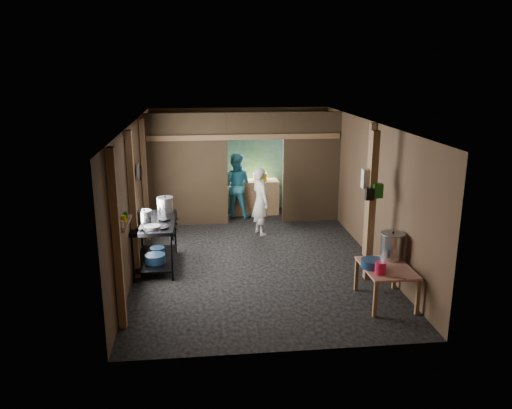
{
  "coord_description": "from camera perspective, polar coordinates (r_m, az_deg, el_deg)",
  "views": [
    {
      "loc": [
        -1.01,
        -9.33,
        3.63
      ],
      "look_at": [
        0.0,
        -0.2,
        1.1
      ],
      "focal_mm": 35.64,
      "sensor_mm": 36.0,
      "label": 1
    }
  ],
  "objects": [
    {
      "name": "blue_tub_front",
      "position": [
        9.41,
        -11.25,
        -5.97
      ],
      "size": [
        0.37,
        0.37,
        0.15
      ],
      "primitive_type": "cylinder",
      "color": "navy",
      "rests_on": "gas_range"
    },
    {
      "name": "wall_right",
      "position": [
        10.16,
        12.6,
        1.76
      ],
      "size": [
        0.0,
        7.0,
        2.6
      ],
      "primitive_type": "cube",
      "color": "#4E3620",
      "rests_on": "ground"
    },
    {
      "name": "partition_left",
      "position": [
        11.77,
        -7.74,
        3.84
      ],
      "size": [
        1.85,
        0.1,
        2.6
      ],
      "primitive_type": "cube",
      "color": "#4E3C25",
      "rests_on": "floor"
    },
    {
      "name": "stove_pot_med",
      "position": [
        9.39,
        -12.41,
        -1.32
      ],
      "size": [
        0.34,
        0.34,
        0.23
      ],
      "primitive_type": null,
      "rotation": [
        0.0,
        0.0,
        0.38
      ],
      "color": "#B8B8B9",
      "rests_on": "gas_range"
    },
    {
      "name": "back_counter",
      "position": [
        12.76,
        -0.22,
        0.86
      ],
      "size": [
        1.2,
        0.5,
        0.85
      ],
      "primitive_type": "cube",
      "color": "#9E6E4B",
      "rests_on": "floor"
    },
    {
      "name": "wall_left",
      "position": [
        9.7,
        -13.47,
        1.06
      ],
      "size": [
        0.0,
        7.0,
        2.6
      ],
      "primitive_type": "cube",
      "color": "#4E3620",
      "rests_on": "ground"
    },
    {
      "name": "bag_green",
      "position": [
        8.73,
        13.49,
        1.52
      ],
      "size": [
        0.16,
        0.12,
        0.24
      ],
      "primitive_type": "cube",
      "color": "#186115",
      "rests_on": "post_free"
    },
    {
      "name": "wash_basin",
      "position": [
        8.13,
        12.9,
        -6.46
      ],
      "size": [
        0.42,
        0.42,
        0.13
      ],
      "primitive_type": "cylinder",
      "rotation": [
        0.0,
        0.0,
        -0.23
      ],
      "color": "navy",
      "rests_on": "prep_table"
    },
    {
      "name": "wall_shelf",
      "position": [
        7.65,
        -14.6,
        -2.06
      ],
      "size": [
        0.14,
        0.8,
        0.03
      ],
      "primitive_type": "cube",
      "color": "#9E6E4B",
      "rests_on": "wall_left"
    },
    {
      "name": "prep_table",
      "position": [
        8.34,
        14.34,
        -8.68
      ],
      "size": [
        0.73,
        1.0,
        0.59
      ],
      "primitive_type": null,
      "color": "tan",
      "rests_on": "floor"
    },
    {
      "name": "partition_header",
      "position": [
        11.68,
        -0.08,
        8.86
      ],
      "size": [
        1.3,
        0.1,
        0.6
      ],
      "primitive_type": "cube",
      "color": "#4E3C25",
      "rests_on": "wall_back"
    },
    {
      "name": "post_left_b",
      "position": [
        8.92,
        -13.62,
        -0.19
      ],
      "size": [
        0.1,
        0.12,
        2.6
      ],
      "primitive_type": "cube",
      "color": "#9E6E4B",
      "rests_on": "floor"
    },
    {
      "name": "red_cup",
      "position": [
        12.62,
        -1.61,
        3.02
      ],
      "size": [
        0.13,
        0.13,
        0.15
      ],
      "primitive_type": "cylinder",
      "color": "#A40B14",
      "rests_on": "back_counter"
    },
    {
      "name": "jar_white",
      "position": [
        7.4,
        -14.9,
        -2.16
      ],
      "size": [
        0.07,
        0.07,
        0.1
      ],
      "primitive_type": "cylinder",
      "color": "beige",
      "rests_on": "wall_shelf"
    },
    {
      "name": "pink_bucket",
      "position": [
        7.9,
        13.78,
        -6.95
      ],
      "size": [
        0.2,
        0.2,
        0.19
      ],
      "primitive_type": "cylinder",
      "rotation": [
        0.0,
        0.0,
        0.27
      ],
      "color": "#DE1741",
      "rests_on": "prep_table"
    },
    {
      "name": "stove_pot_large",
      "position": [
        9.86,
        -10.15,
        -0.1
      ],
      "size": [
        0.32,
        0.32,
        0.32
      ],
      "primitive_type": null,
      "rotation": [
        0.0,
        0.0,
        -0.02
      ],
      "color": "#B8B8B9",
      "rests_on": "gas_range"
    },
    {
      "name": "jar_green",
      "position": [
        7.84,
        -14.42,
        -1.13
      ],
      "size": [
        0.06,
        0.06,
        0.1
      ],
      "primitive_type": "cylinder",
      "color": "#186115",
      "rests_on": "wall_shelf"
    },
    {
      "name": "frying_pan",
      "position": [
        8.99,
        -11.57,
        -2.49
      ],
      "size": [
        0.45,
        0.57,
        0.07
      ],
      "primitive_type": null,
      "rotation": [
        0.0,
        0.0,
        0.38
      ],
      "color": "gray",
      "rests_on": "gas_range"
    },
    {
      "name": "floor",
      "position": [
        10.06,
        -0.13,
        -5.75
      ],
      "size": [
        4.5,
        7.0,
        0.0
      ],
      "primitive_type": "cube",
      "color": "black",
      "rests_on": "ground"
    },
    {
      "name": "ceiling",
      "position": [
        9.44,
        -0.14,
        9.13
      ],
      "size": [
        4.5,
        7.0,
        0.0
      ],
      "primitive_type": "cube",
      "color": "black",
      "rests_on": "ground"
    },
    {
      "name": "bag_black",
      "position": [
        8.68,
        12.64,
        1.15
      ],
      "size": [
        0.14,
        0.1,
        0.2
      ],
      "primitive_type": "cube",
      "color": "black",
      "rests_on": "post_free"
    },
    {
      "name": "post_left_a",
      "position": [
        7.22,
        -15.32,
        -4.01
      ],
      "size": [
        0.1,
        0.12,
        2.6
      ],
      "primitive_type": "cube",
      "color": "#9E6E4B",
      "rests_on": "floor"
    },
    {
      "name": "stock_pot",
      "position": [
        8.51,
        15.03,
        -4.57
      ],
      "size": [
        0.39,
        0.39,
        0.46
      ],
      "primitive_type": null,
      "rotation": [
        0.0,
        0.0,
        -0.01
      ],
      "color": "#B8B8B9",
      "rests_on": "prep_table"
    },
    {
      "name": "bag_white",
      "position": [
        8.78,
        12.52,
        2.86
      ],
      "size": [
        0.22,
        0.15,
        0.32
      ],
      "primitive_type": "cube",
      "color": "beige",
      "rests_on": "post_free"
    },
    {
      "name": "gas_range",
      "position": [
        9.56,
        -11.2,
        -4.35
      ],
      "size": [
        0.78,
        1.51,
        0.89
      ],
      "primitive_type": null,
      "color": "black",
      "rests_on": "floor"
    },
    {
      "name": "cross_beam",
      "position": [
        11.63,
        -1.28,
        7.59
      ],
      "size": [
        4.4,
        0.12,
        0.12
      ],
      "primitive_type": "cube",
      "color": "#9E6E4B",
      "rests_on": "wall_left"
    },
    {
      "name": "wall_front",
      "position": [
        6.36,
        3.29,
        -6.13
      ],
      "size": [
        4.5,
        0.0,
        2.6
      ],
      "primitive_type": "cube",
      "color": "#4E3620",
      "rests_on": "ground"
    },
    {
      "name": "partition_right",
      "position": [
        12.05,
        6.22,
        4.16
      ],
      "size": [
        1.35,
        0.1,
        2.6
      ],
      "primitive_type": "cube",
      "color": "#4E3C25",
      "rests_on": "floor"
    },
    {
      "name": "blue_tub_back",
      "position": [
        9.87,
        -11.02,
        -5.07
      ],
      "size": [
        0.28,
        0.28,
        0.11
      ],
      "primitive_type": "cylinder",
      "color": "navy",
      "rests_on": "gas_range"
    },
    {
      "name": "post_right",
      "position": [
        9.95,
        12.58,
        1.48
      ],
      "size": [
        0.1,
        0.12,
        2.6
      ],
      "primitive_type": "cube",
      "color": "#9E6E4B",
      "rests_on": "floor"
    },
    {
      "name": "worker_back",
      "position": [
        12.38,
        -2.29,
        2.14
      ],
      "size": [
        0.9,
        0.78,
        1.59
      ],
      "primitive_type": "imported",
      "rotation": [
        0.0,
        0.0,
        2.88
      ],
      "color": "teal",
      "rests_on": "floor"
    },
    {
      "name": "pan_lid_big",
      "position": [
        10.0,
        -13.1,
        3.58
      ],
      "size": [
        0.03,
        0.34,
        0.34
      ],
      "primitive_type": "cylinder",
      "rotation": [
        0.0,
        1.57,
        0.0
      ],
      "color": "gray",
      "rests_on": "wall_left"
    },
    {
      "name": "cook",
      "position": [
        11.11,
        0.51,
        0.37
      ],
      "size": [
        0.52,
        0.64,
        1.5
      ],
      "primitive_type": "imported",
      "rotation": [
        0.0,
        0.0,
        1.92
      ],
      "color": "beige",
      "rests_on": "floor"
    },
    {
      "name": "wall_back",
      "position": [
        13.08,
        -1.79,
        5.13
      ],
      "size": [
        4.5,
        0.0,
        2.6
      ],
      "primitive_type": "cube",
      "color": "#4E3620",
      "rests_on": "ground"
    },
    {
      "name": "jar_yellow",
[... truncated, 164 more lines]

